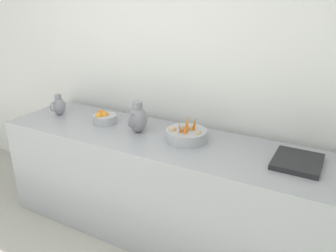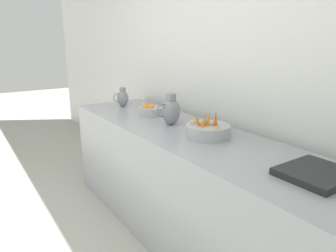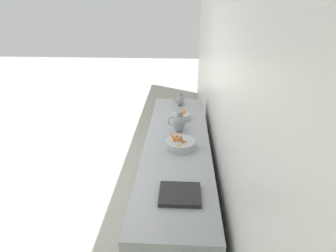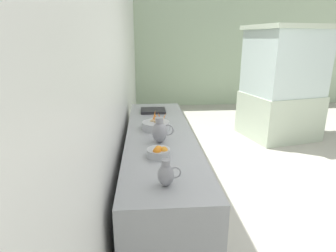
# 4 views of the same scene
# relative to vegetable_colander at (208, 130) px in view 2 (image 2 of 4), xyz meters

# --- Properties ---
(tile_wall_left) EXTENTS (0.10, 9.72, 3.00)m
(tile_wall_left) POSITION_rel_vegetable_colander_xyz_m (-0.43, 0.37, 0.57)
(tile_wall_left) COLOR white
(tile_wall_left) RESTS_ON ground_plane
(prep_counter) EXTENTS (0.72, 2.88, 0.88)m
(prep_counter) POSITION_rel_vegetable_colander_xyz_m (0.04, -0.13, -0.49)
(prep_counter) COLOR #9EA0A5
(prep_counter) RESTS_ON ground_plane
(vegetable_colander) EXTENTS (0.31, 0.31, 0.21)m
(vegetable_colander) POSITION_rel_vegetable_colander_xyz_m (0.00, 0.00, 0.00)
(vegetable_colander) COLOR #ADAFB5
(vegetable_colander) RESTS_ON prep_counter
(orange_bowl) EXTENTS (0.20, 0.20, 0.11)m
(orange_bowl) POSITION_rel_vegetable_colander_xyz_m (-0.01, -0.79, -0.00)
(orange_bowl) COLOR #ADAFB5
(orange_bowl) RESTS_ON prep_counter
(metal_pitcher_tall) EXTENTS (0.21, 0.15, 0.25)m
(metal_pitcher_tall) POSITION_rel_vegetable_colander_xyz_m (0.02, -0.42, 0.06)
(metal_pitcher_tall) COLOR gray
(metal_pitcher_tall) RESTS_ON prep_counter
(metal_pitcher_short) EXTENTS (0.16, 0.12, 0.19)m
(metal_pitcher_short) POSITION_rel_vegetable_colander_xyz_m (0.02, -1.29, 0.04)
(metal_pitcher_short) COLOR gray
(metal_pitcher_short) RESTS_ON prep_counter
(counter_sink_basin) EXTENTS (0.34, 0.30, 0.04)m
(counter_sink_basin) POSITION_rel_vegetable_colander_xyz_m (-0.01, 0.80, -0.03)
(counter_sink_basin) COLOR #232326
(counter_sink_basin) RESTS_ON prep_counter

